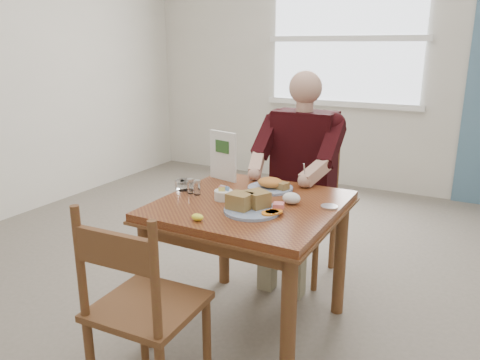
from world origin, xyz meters
The scene contains 16 objects.
floor centered at (0.00, 0.00, 0.00)m, with size 6.00×6.00×0.00m, color #645D51.
wall_back centered at (0.00, 3.00, 1.40)m, with size 5.50×5.50×0.00m, color silver.
lemon_wedge centered at (-0.09, -0.36, 0.77)m, with size 0.06×0.04×0.03m, color #FFF935.
napkin centered at (0.20, 0.07, 0.78)m, with size 0.09×0.08×0.06m, color white.
metal_dish centered at (0.39, 0.10, 0.76)m, with size 0.09×0.09×0.01m, color silver.
window centered at (-0.40, 2.97, 1.60)m, with size 1.72×0.04×1.42m.
table centered at (0.00, 0.00, 0.64)m, with size 0.92×0.92×0.75m.
chair_far centered at (0.00, 0.80, 0.48)m, with size 0.42×0.42×0.95m.
chair_near centered at (-0.13, -0.74, 0.48)m, with size 0.44×0.44×0.95m.
diner centered at (0.00, 0.71, 0.81)m, with size 0.53×0.56×1.39m.
near_plate centered at (0.07, -0.13, 0.78)m, with size 0.33×0.33×0.09m.
far_plate centered at (0.01, 0.25, 0.78)m, with size 0.32×0.32×0.07m.
caddy centered at (-0.14, -0.04, 0.78)m, with size 0.11×0.11×0.07m.
shakers centered at (-0.33, -0.03, 0.79)m, with size 0.09×0.05×0.08m.
creamer centered at (-0.43, 0.02, 0.78)m, with size 0.13×0.13×0.05m.
menu centered at (-0.33, 0.29, 0.90)m, with size 0.20×0.06×0.30m.
Camera 1 is at (1.05, -2.06, 1.54)m, focal length 35.00 mm.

